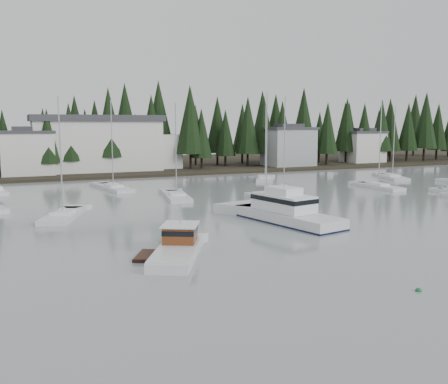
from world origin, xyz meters
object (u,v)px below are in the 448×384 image
at_px(sailboat_6, 265,180).
at_px(house_east_b, 363,146).
at_px(sailboat_7, 177,198).
at_px(harbor_inn, 108,144).
at_px(sailboat_3, 378,188).
at_px(lobster_boat_brown, 177,250).
at_px(sailboat_0, 284,191).
at_px(cabin_cruiser_center, 286,214).
at_px(sailboat_1, 392,178).
at_px(runabout_1, 295,201).
at_px(sailboat_2, 113,189).
at_px(sailboat_10, 266,201).
at_px(sailboat_9, 63,217).
at_px(house_east_a, 288,146).
at_px(house_west, 27,152).

bearing_deg(sailboat_6, house_east_b, -30.04).
height_order(sailboat_6, sailboat_7, sailboat_6).
bearing_deg(sailboat_7, harbor_inn, 12.18).
bearing_deg(sailboat_3, harbor_inn, 38.97).
distance_m(lobster_boat_brown, sailboat_0, 37.97).
bearing_deg(cabin_cruiser_center, sailboat_1, -66.53).
bearing_deg(runabout_1, sailboat_3, -79.82).
relative_size(sailboat_0, runabout_1, 2.49).
height_order(house_east_b, sailboat_1, sailboat_1).
distance_m(sailboat_2, sailboat_10, 24.97).
height_order(house_east_b, sailboat_3, sailboat_3).
bearing_deg(harbor_inn, sailboat_6, -47.61).
bearing_deg(lobster_boat_brown, sailboat_10, -14.56).
distance_m(house_east_b, sailboat_9, 86.89).
height_order(cabin_cruiser_center, sailboat_7, sailboat_7).
relative_size(house_east_a, house_east_b, 1.11).
height_order(sailboat_7, runabout_1, sailboat_7).
bearing_deg(house_east_b, sailboat_9, -148.73).
relative_size(sailboat_1, sailboat_10, 0.95).
relative_size(house_west, sailboat_3, 0.71).
xyz_separation_m(house_west, sailboat_9, (1.83, -44.05, -4.59)).
distance_m(sailboat_0, sailboat_10, 10.62).
distance_m(sailboat_3, runabout_1, 20.32).
relative_size(house_east_b, runabout_1, 1.68).
distance_m(house_west, sailboat_0, 48.53).
height_order(sailboat_0, runabout_1, sailboat_0).
relative_size(house_west, sailboat_10, 0.68).
bearing_deg(sailboat_3, sailboat_9, 97.79).
distance_m(house_east_b, sailboat_2, 69.47).
height_order(house_west, house_east_b, house_west).
xyz_separation_m(sailboat_1, runabout_1, (-30.44, -16.92, 0.06)).
bearing_deg(sailboat_9, lobster_boat_brown, -141.71).
height_order(sailboat_0, sailboat_10, sailboat_0).
bearing_deg(harbor_inn, sailboat_7, -87.20).
xyz_separation_m(sailboat_6, sailboat_7, (-20.57, -14.04, -0.01)).
relative_size(sailboat_10, runabout_1, 2.48).
bearing_deg(sailboat_3, sailboat_1, -49.72).
distance_m(house_east_b, sailboat_6, 44.68).
relative_size(harbor_inn, sailboat_9, 2.28).
bearing_deg(sailboat_0, sailboat_7, 102.99).
bearing_deg(house_east_a, sailboat_3, -98.80).
height_order(harbor_inn, sailboat_0, sailboat_0).
height_order(house_east_b, sailboat_9, sailboat_9).
relative_size(sailboat_1, sailboat_6, 1.00).
xyz_separation_m(harbor_inn, sailboat_2, (-4.05, -26.44, -5.71)).
bearing_deg(lobster_boat_brown, sailboat_7, 9.45).
bearing_deg(sailboat_6, sailboat_2, 123.84).
bearing_deg(house_east_a, house_west, 178.94).
xyz_separation_m(lobster_boat_brown, sailboat_10, (18.23, 20.38, -0.40)).
bearing_deg(house_east_b, house_west, -179.25).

